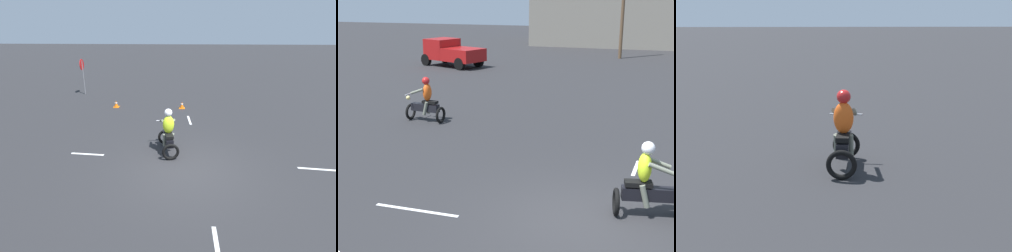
% 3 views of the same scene
% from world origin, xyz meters
% --- Properties ---
extents(ground_plane, '(120.00, 120.00, 0.00)m').
position_xyz_m(ground_plane, '(0.00, 0.00, 0.00)').
color(ground_plane, '#28282B').
extents(motorcycle_rider_foreground, '(1.55, 0.89, 1.66)m').
position_xyz_m(motorcycle_rider_foreground, '(1.24, 0.63, 0.73)').
color(motorcycle_rider_foreground, black).
rests_on(motorcycle_rider_foreground, ground).
extents(motorcycle_rider_background, '(1.54, 0.77, 1.66)m').
position_xyz_m(motorcycle_rider_background, '(-6.75, 6.14, 0.73)').
color(motorcycle_rider_background, black).
rests_on(motorcycle_rider_background, ground).
extents(pickup_truck, '(4.55, 3.30, 1.73)m').
position_xyz_m(pickup_truck, '(-11.58, 19.06, 0.93)').
color(pickup_truck, black).
rests_on(pickup_truck, ground).
extents(lane_stripe_n, '(0.18, 1.22, 0.01)m').
position_xyz_m(lane_stripe_n, '(0.90, 3.52, 0.00)').
color(lane_stripe_n, silver).
rests_on(lane_stripe_n, ground).
extents(lane_stripe_w, '(1.98, 0.11, 0.01)m').
position_xyz_m(lane_stripe_w, '(-3.51, -0.62, 0.00)').
color(lane_stripe_w, silver).
rests_on(lane_stripe_w, ground).
extents(utility_pole_far, '(0.24, 0.24, 8.06)m').
position_xyz_m(utility_pole_far, '(-1.47, 26.36, 4.03)').
color(utility_pole_far, brown).
rests_on(utility_pole_far, ground).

